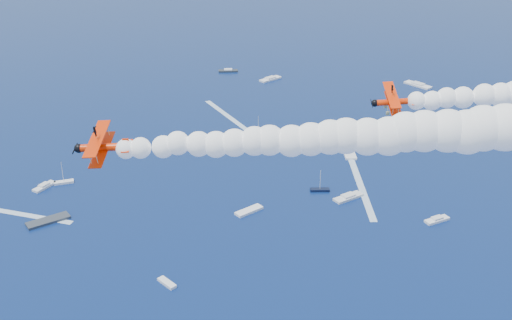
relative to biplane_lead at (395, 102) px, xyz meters
The scene contains 5 objects.
biplane_lead is the anchor object (origin of this frame).
biplane_trail 44.70m from the biplane_lead, 135.00° to the right, with size 8.21×9.21×5.55m, color #F72F05, non-canonical shape.
smoke_trail_trail 16.89m from the biplane_lead, 97.38° to the right, with size 60.43×33.92×12.08m, color white, non-canonical shape.
spectator_boats 98.78m from the biplane_lead, 110.30° to the left, with size 233.67×174.41×0.70m.
boat_wakes 110.17m from the biplane_lead, 142.92° to the left, with size 107.39×105.05×0.04m.
Camera 1 is at (50.46, -61.29, 91.15)m, focal length 46.41 mm.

